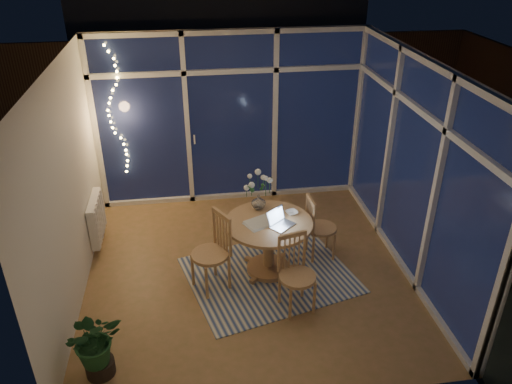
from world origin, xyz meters
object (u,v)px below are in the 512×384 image
chair_left (210,253)px  chair_right (321,227)px  flower_vase (258,201)px  laptop (282,218)px  potted_plant (96,344)px  chair_front (298,275)px  dining_table (268,247)px

chair_left → chair_right: (1.45, 0.45, -0.05)m
chair_left → flower_vase: 0.92m
chair_right → laptop: laptop is taller
chair_left → chair_right: 1.52m
laptop → potted_plant: size_ratio=0.38×
laptop → chair_left: bearing=147.4°
flower_vase → chair_front: bearing=-75.6°
chair_right → chair_front: (-0.53, -0.96, 0.02)m
dining_table → potted_plant: bearing=-143.9°
laptop → chair_front: bearing=-124.1°
flower_vase → potted_plant: size_ratio=0.28×
chair_left → potted_plant: chair_left is taller
chair_left → laptop: chair_left is taller
chair_left → chair_front: bearing=32.4°
chair_right → chair_front: 1.09m
chair_right → potted_plant: size_ratio=1.17×
chair_left → chair_right: bearing=78.4°
dining_table → flower_vase: bearing=102.5°
chair_front → laptop: size_ratio=3.25×
dining_table → chair_right: bearing=17.3°
chair_front → flower_vase: flower_vase is taller
laptop → potted_plant: (-2.02, -1.26, -0.45)m
chair_left → flower_vase: chair_left is taller
chair_right → dining_table: bearing=103.9°
chair_left → chair_right: chair_left is taller
chair_front → chair_left: bearing=137.9°
chair_left → chair_front: chair_left is taller
potted_plant → chair_front: bearing=17.1°
laptop → flower_vase: flower_vase is taller
flower_vase → chair_right: bearing=-7.7°
chair_front → laptop: 0.72m
chair_front → chair_right: bearing=48.2°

